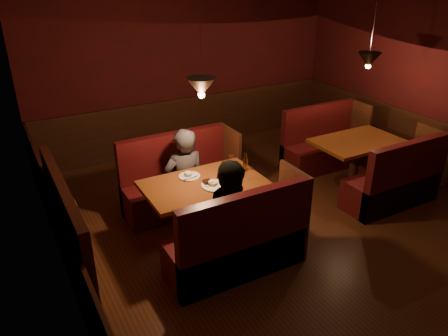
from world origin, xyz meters
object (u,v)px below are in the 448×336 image
second_bench_near (396,185)px  second_table (356,152)px  diner_b (234,199)px  main_bench_far (180,186)px  diner_a (184,163)px  main_table (205,195)px  second_bench_far (322,147)px  main_bench_near (240,246)px

second_bench_near → second_table: bearing=92.2°
diner_b → second_table: bearing=-0.9°
main_bench_far → second_bench_near: bearing=-28.0°
diner_a → main_bench_far: bearing=-98.5°
main_table → second_table: 2.83m
second_table → second_bench_far: bearing=87.8°
diner_b → main_bench_near: bearing=-122.0°
main_table → second_bench_far: bearing=19.5°
diner_a → diner_b: 1.16m
main_bench_far → main_bench_near: same height
main_bench_far → diner_a: bearing=-98.9°
second_bench_near → diner_a: 3.17m
diner_a → second_bench_near: bearing=157.3°
main_table → main_bench_near: main_bench_near is taller
main_bench_far → second_table: main_bench_far is taller
main_table → second_bench_far: 3.04m
diner_b → main_bench_far: bearing=76.7°
second_table → second_bench_near: 0.86m
diner_b → second_bench_far: bearing=13.4°
second_table → second_bench_far: size_ratio=0.90×
second_bench_far → second_bench_near: (0.00, -1.66, 0.00)m
main_bench_near → second_bench_far: bearing=33.5°
diner_a → diner_b: size_ratio=1.03×
main_bench_far → main_bench_near: size_ratio=1.00×
diner_a → main_table: bearing=93.0°
main_table → diner_a: size_ratio=0.90×
main_table → second_table: size_ratio=1.10×
main_bench_far → second_table: 2.90m
main_table → main_bench_near: 0.91m
main_bench_far → main_bench_near: (0.00, -1.73, 0.00)m
second_bench_near → diner_b: diner_b is taller
main_bench_far → diner_b: bearing=-86.8°
main_table → diner_b: 0.62m
main_bench_near → diner_b: (0.08, 0.29, 0.46)m
main_bench_near → second_bench_far: main_bench_near is taller
second_table → diner_a: 2.89m
diner_a → diner_b: (0.13, -1.16, -0.02)m
main_bench_near → diner_a: bearing=91.7°
main_table → second_bench_far: (2.86, 1.01, -0.28)m
main_bench_near → main_bench_far: bearing=90.0°
main_table → main_bench_near: bearing=-88.9°
main_bench_far → second_table: bearing=-13.7°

